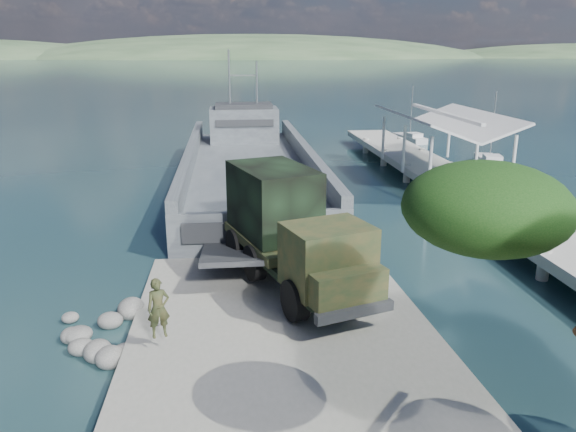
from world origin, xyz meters
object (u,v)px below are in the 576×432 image
Objects in this scene: military_truck at (290,229)px; sailboat_near at (490,162)px; landing_craft at (249,175)px; pier at (446,169)px; sailboat_far at (410,139)px; soldier at (159,320)px.

military_truck is 29.86m from sailboat_near.
landing_craft reaches higher than sailboat_near.
sailboat_far is (4.65, 21.11, -1.29)m from pier.
sailboat_far is (-2.38, 13.09, -0.02)m from sailboat_near.
pier is 4.60× the size of military_truck.
landing_craft is (-13.00, 3.36, -0.78)m from pier.
landing_craft is at bearing 65.07° from soldier.
pier is 23.48× the size of soldier.
sailboat_far reaches higher than military_truck.
soldier is at bearing -150.82° from military_truck.
military_truck is at bearing -87.21° from landing_craft.
landing_craft reaches higher than pier.
soldier is (-16.84, -19.49, -0.16)m from pier.
soldier is at bearing -117.63° from sailboat_near.
sailboat_near reaches higher than pier.
pier is 7.51× the size of sailboat_far.
pier is at bearing -117.91° from sailboat_near.
pier reaches higher than military_truck.
sailboat_near is at bearing 13.60° from landing_craft.
pier is 10.73m from sailboat_near.
sailboat_far is at bearing 47.06° from military_truck.
sailboat_far is (21.49, 40.60, -1.12)m from soldier.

